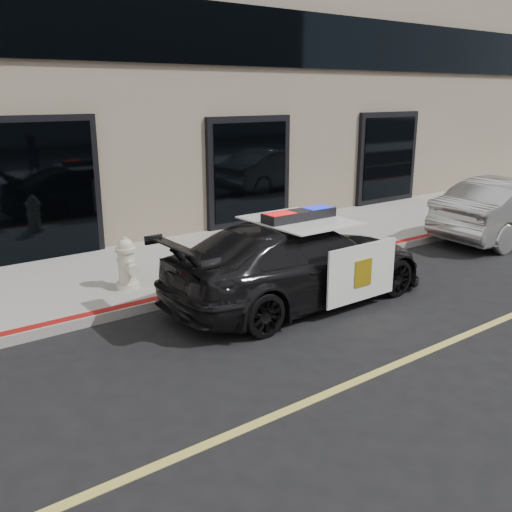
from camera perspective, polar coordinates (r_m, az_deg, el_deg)
ground at (r=6.38m, az=4.20°, el=-14.77°), size 120.00×120.00×0.00m
sidewalk_n at (r=10.52m, az=-15.00°, el=-2.20°), size 60.00×3.50×0.15m
police_car at (r=9.12m, az=4.28°, el=-0.52°), size 2.12×4.61×1.51m
fire_hydrant at (r=9.60m, az=-12.79°, el=-0.81°), size 0.39×0.54×0.86m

